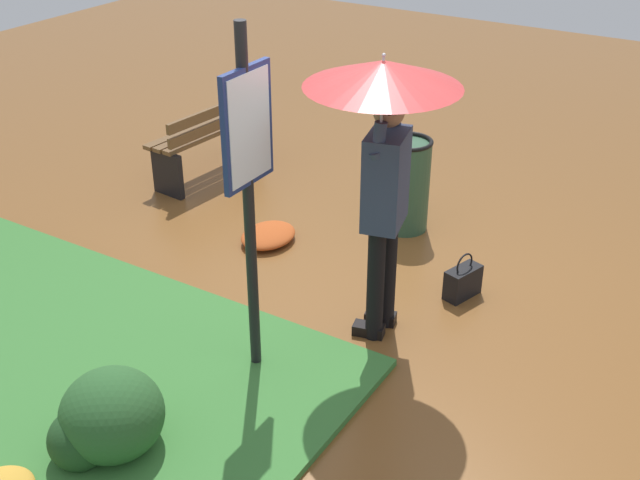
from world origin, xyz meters
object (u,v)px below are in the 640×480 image
handbag (463,282)px  park_bench (212,135)px  person_with_umbrella (384,129)px  info_sign_post (248,168)px  trash_bin (406,184)px

handbag → park_bench: bearing=-105.4°
person_with_umbrella → park_bench: person_with_umbrella is taller
person_with_umbrella → park_bench: bearing=-121.1°
person_with_umbrella → info_sign_post: (0.72, -0.51, -0.11)m
handbag → trash_bin: bearing=-131.7°
park_bench → trash_bin: (0.06, 2.18, 0.02)m
handbag → trash_bin: (-0.78, -0.87, 0.29)m
park_bench → handbag: bearing=74.6°
person_with_umbrella → info_sign_post: info_sign_post is taller
person_with_umbrella → park_bench: (-1.65, -2.74, -1.15)m
park_bench → trash_bin: size_ratio=1.68×
park_bench → trash_bin: 2.18m
person_with_umbrella → handbag: size_ratio=5.53×
handbag → park_bench: park_bench is taller
info_sign_post → handbag: bearing=151.7°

